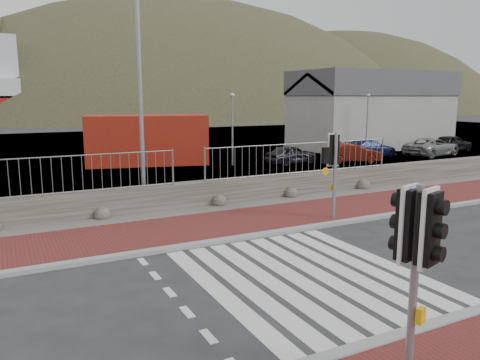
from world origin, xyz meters
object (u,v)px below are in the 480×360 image
car_e (451,143)px  streetlight (144,61)px  shipping_container (147,140)px  car_b (352,153)px  traffic_signal_far (334,157)px  traffic_signal_near (417,243)px  car_d (432,147)px  car_c (369,148)px  car_a (291,154)px

car_e → streetlight: bearing=98.6°
shipping_container → car_b: (11.06, -5.09, -0.86)m
traffic_signal_far → traffic_signal_near: bearing=64.0°
streetlight → car_d: streetlight is taller
car_b → car_c: 3.30m
traffic_signal_far → car_d: size_ratio=0.65×
shipping_container → car_a: shipping_container is taller
car_d → traffic_signal_near: bearing=119.9°
car_a → car_b: (3.47, -1.31, 0.02)m
shipping_container → traffic_signal_near: bearing=-83.0°
traffic_signal_near → car_c: (16.81, 19.25, -1.46)m
car_c → car_d: size_ratio=0.90×
car_e → car_c: bearing=79.3°
streetlight → car_e: streetlight is taller
car_c → traffic_signal_far: bearing=136.1°
car_d → car_e: (3.30, 1.11, 0.00)m
car_b → car_a: bearing=87.6°
traffic_signal_far → car_e: size_ratio=0.79×
traffic_signal_near → car_b: bearing=34.7°
traffic_signal_far → shipping_container: bearing=-78.5°
traffic_signal_far → car_d: (16.27, 10.23, -1.44)m
car_d → car_e: bearing=-81.7°
car_c → car_a: bearing=95.3°
car_b → car_d: size_ratio=0.79×
car_a → car_c: car_c is taller
car_d → car_c: bearing=58.1°
streetlight → traffic_signal_near: bearing=-66.4°
car_b → shipping_container: bearing=83.5°
traffic_signal_near → car_a: size_ratio=0.87×
car_a → streetlight: bearing=117.4°
traffic_signal_near → streetlight: (-0.18, 11.98, 3.08)m
traffic_signal_near → car_a: 21.67m
shipping_container → car_c: bearing=0.4°
traffic_signal_far → car_b: traffic_signal_far is taller
car_a → car_c: size_ratio=0.82×
car_a → car_e: bearing=-96.1°
car_a → car_e: car_e is taller
streetlight → car_c: bearing=45.9°
shipping_container → car_d: (17.92, -5.02, -0.83)m
car_a → car_b: bearing=-116.2°
streetlight → car_d: size_ratio=2.09×
car_c → car_e: bearing=-91.4°
car_b → car_c: (2.86, 1.65, 0.00)m
traffic_signal_far → car_a: bearing=-112.0°
shipping_container → car_d: shipping_container is taller
car_a → car_b: 3.71m
car_c → shipping_container: bearing=78.3°
shipping_container → car_b: bearing=-10.5°
streetlight → car_c: (16.99, 7.27, -4.54)m
car_d → car_e: car_e is taller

